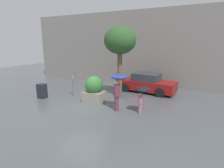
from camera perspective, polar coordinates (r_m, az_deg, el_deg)
The scene contains 9 objects.
ground_plane at distance 9.85m, azimuth -10.17°, elevation -7.21°, with size 40.00×40.00×0.00m, color #51565B.
building_facade at distance 15.05m, azimuth 3.88°, elevation 11.48°, with size 18.00×0.30×6.00m.
planter_box at distance 10.29m, azimuth -5.87°, elevation -1.74°, with size 1.20×1.06×1.55m.
person_adult at distance 8.73m, azimuth 2.10°, elevation 0.23°, with size 0.84×0.84×1.90m.
person_child at distance 8.55m, azimuth 9.81°, elevation -2.63°, with size 0.72×0.72×1.34m.
parked_car_near at distance 12.78m, azimuth 11.12°, elevation 0.24°, with size 4.24×2.28×1.33m.
street_tree at distance 10.87m, azimuth 2.63°, elevation 13.64°, with size 1.96×1.96×4.42m.
parking_meter at distance 11.72m, azimuth -12.67°, elevation 0.74°, with size 0.14×0.14×1.34m.
newspaper_box at distance 11.95m, azimuth -21.89°, elevation -2.14°, with size 0.50×0.44×0.90m.
Camera 1 is at (5.39, -7.55, 3.34)m, focal length 28.00 mm.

